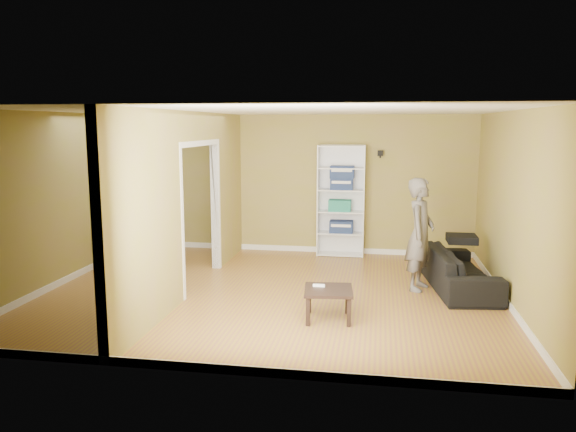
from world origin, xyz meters
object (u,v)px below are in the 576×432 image
at_px(sofa, 460,264).
at_px(bookshelf, 341,200).
at_px(person, 421,225).
at_px(chair_far, 158,232).
at_px(coffee_table, 328,293).
at_px(chair_near, 138,246).
at_px(dining_table, 144,231).
at_px(chair_left, 103,235).

bearing_deg(sofa, bookshelf, 36.75).
bearing_deg(person, chair_far, 90.27).
relative_size(sofa, coffee_table, 3.38).
bearing_deg(coffee_table, chair_near, 152.29).
distance_m(dining_table, chair_near, 0.56).
height_order(sofa, dining_table, sofa).
bearing_deg(bookshelf, chair_far, -168.31).
bearing_deg(person, chair_left, 99.11).
bearing_deg(chair_far, coffee_table, 132.49).
relative_size(bookshelf, coffee_table, 3.47).
bearing_deg(chair_left, chair_far, 110.32).
distance_m(sofa, bookshelf, 2.81).
bearing_deg(person, bookshelf, 49.11).
height_order(dining_table, chair_near, chair_near).
distance_m(coffee_table, chair_left, 4.78).
distance_m(person, chair_far, 4.86).
height_order(coffee_table, chair_far, chair_far).
xyz_separation_m(dining_table, chair_left, (-0.79, 0.03, -0.11)).
xyz_separation_m(sofa, chair_far, (-5.22, 1.29, 0.08)).
bearing_deg(dining_table, chair_far, 91.93).
xyz_separation_m(chair_left, chair_near, (0.91, -0.56, -0.04)).
relative_size(dining_table, chair_near, 1.19).
xyz_separation_m(coffee_table, chair_left, (-4.20, 2.29, 0.16)).
height_order(coffee_table, dining_table, dining_table).
relative_size(person, coffee_table, 3.28).
relative_size(coffee_table, chair_far, 0.65).
bearing_deg(sofa, chair_near, 82.00).
xyz_separation_m(bookshelf, chair_far, (-3.32, -0.69, -0.57)).
bearing_deg(bookshelf, coffee_table, -88.32).
bearing_deg(dining_table, sofa, -6.70).
relative_size(sofa, chair_far, 2.19).
distance_m(chair_left, chair_near, 1.07).
height_order(bookshelf, chair_far, bookshelf).
xyz_separation_m(chair_near, chair_far, (-0.14, 1.21, -0.00)).
relative_size(chair_left, chair_far, 1.08).
bearing_deg(chair_left, bookshelf, 88.35).
bearing_deg(chair_left, person, 62.37).
xyz_separation_m(person, chair_left, (-5.39, 0.75, -0.48)).
bearing_deg(chair_near, chair_far, 87.20).
height_order(coffee_table, chair_near, chair_near).
distance_m(sofa, person, 0.84).
bearing_deg(chair_far, person, 156.21).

